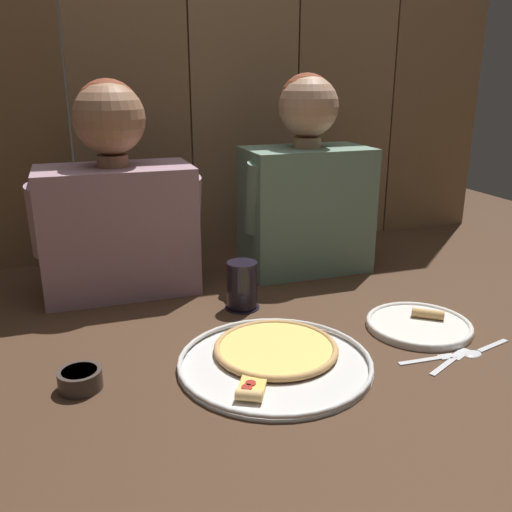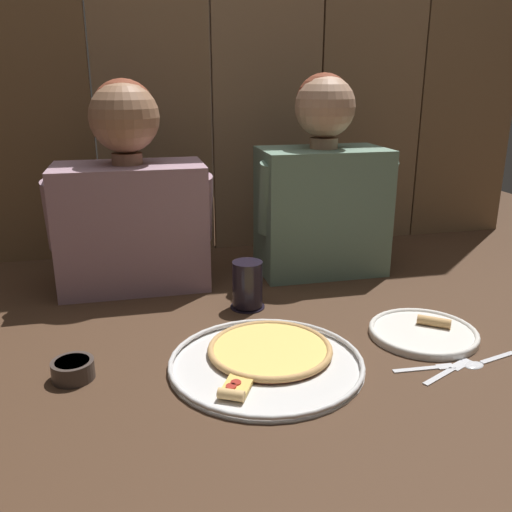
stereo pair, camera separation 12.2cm
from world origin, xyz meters
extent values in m
plane|color=#422B1C|center=(0.00, 0.00, 0.00)|extent=(3.20, 3.20, 0.00)
cylinder|color=silver|center=(-0.03, -0.07, 0.00)|extent=(0.40, 0.40, 0.01)
torus|color=silver|center=(-0.03, -0.07, 0.01)|extent=(0.40, 0.40, 0.01)
cylinder|color=#B23823|center=(-0.01, -0.02, 0.01)|extent=(0.26, 0.26, 0.00)
cylinder|color=#EFC660|center=(-0.01, -0.02, 0.01)|extent=(0.25, 0.25, 0.01)
torus|color=tan|center=(-0.01, -0.02, 0.01)|extent=(0.27, 0.27, 0.01)
cube|color=#EABC56|center=(-0.10, -0.15, 0.01)|extent=(0.08, 0.10, 0.01)
cylinder|color=tan|center=(-0.12, -0.18, 0.02)|extent=(0.05, 0.04, 0.02)
cylinder|color=#A3281E|center=(-0.10, -0.15, 0.02)|extent=(0.02, 0.02, 0.00)
cylinder|color=#A3281E|center=(-0.11, -0.16, 0.02)|extent=(0.02, 0.02, 0.00)
cylinder|color=white|center=(0.35, -0.02, 0.01)|extent=(0.24, 0.24, 0.01)
torus|color=white|center=(0.35, -0.02, 0.01)|extent=(0.24, 0.24, 0.01)
cylinder|color=tan|center=(0.39, 0.00, 0.02)|extent=(0.07, 0.06, 0.02)
cylinder|color=black|center=(0.00, 0.23, 0.00)|extent=(0.09, 0.09, 0.01)
cylinder|color=black|center=(0.00, 0.23, 0.06)|extent=(0.08, 0.08, 0.12)
cylinder|color=#3D332D|center=(-0.40, -0.03, 0.02)|extent=(0.08, 0.08, 0.04)
cylinder|color=#B23823|center=(-0.40, -0.03, 0.03)|extent=(0.07, 0.07, 0.02)
cube|color=silver|center=(0.26, -0.15, 0.00)|extent=(0.10, 0.02, 0.01)
cube|color=silver|center=(0.33, -0.16, 0.00)|extent=(0.04, 0.02, 0.01)
cube|color=silver|center=(0.29, -0.19, 0.00)|extent=(0.09, 0.05, 0.01)
cube|color=silver|center=(0.36, -0.16, 0.00)|extent=(0.06, 0.05, 0.00)
cube|color=silver|center=(0.46, -0.15, 0.00)|extent=(0.10, 0.03, 0.01)
ellipsoid|color=silver|center=(0.39, -0.17, 0.00)|extent=(0.05, 0.04, 0.01)
cube|color=gray|center=(-0.27, 0.46, 0.17)|extent=(0.40, 0.22, 0.34)
cylinder|color=#9E7051|center=(-0.27, 0.46, 0.36)|extent=(0.08, 0.08, 0.03)
sphere|color=#9E7051|center=(-0.27, 0.46, 0.46)|extent=(0.18, 0.18, 0.18)
sphere|color=brown|center=(-0.27, 0.48, 0.47)|extent=(0.17, 0.17, 0.17)
cylinder|color=gray|center=(-0.45, 0.42, 0.22)|extent=(0.08, 0.11, 0.20)
cylinder|color=gray|center=(-0.09, 0.42, 0.22)|extent=(0.08, 0.12, 0.20)
cube|color=slate|center=(0.27, 0.46, 0.18)|extent=(0.36, 0.22, 0.37)
cylinder|color=tan|center=(0.27, 0.46, 0.38)|extent=(0.08, 0.08, 0.03)
sphere|color=tan|center=(0.27, 0.46, 0.48)|extent=(0.17, 0.17, 0.17)
sphere|color=brown|center=(0.27, 0.48, 0.49)|extent=(0.16, 0.16, 0.16)
cylinder|color=slate|center=(0.11, 0.42, 0.24)|extent=(0.08, 0.11, 0.21)
cylinder|color=slate|center=(0.44, 0.42, 0.24)|extent=(0.08, 0.13, 0.21)
cube|color=#856648|center=(-0.18, 0.77, 0.67)|extent=(0.36, 0.03, 1.35)
cube|color=#8C6E4F|center=(0.18, 0.77, 0.67)|extent=(0.36, 0.03, 1.35)
cube|color=#846647|center=(0.55, 0.77, 0.67)|extent=(0.36, 0.03, 1.35)
cube|color=brown|center=(0.92, 0.77, 0.67)|extent=(0.36, 0.03, 1.35)
camera|label=1|loc=(-0.39, -1.00, 0.56)|focal=38.44mm
camera|label=2|loc=(-0.27, -1.03, 0.56)|focal=38.44mm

